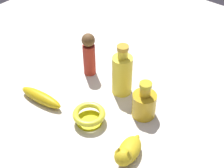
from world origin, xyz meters
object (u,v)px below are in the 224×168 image
object	(u,v)px
bottle_tall	(122,73)
nail_polish_jar	(122,68)
banana	(41,97)
cat_figurine	(128,152)
bottle_short	(144,103)
person_figure_adult	(89,54)
bowl	(89,116)

from	to	relation	value
bottle_tall	nail_polish_jar	bearing A→B (deg)	-53.47
banana	cat_figurine	distance (m)	0.42
bottle_short	nail_polish_jar	world-z (taller)	bottle_short
person_figure_adult	nail_polish_jar	size ratio (longest dim) A/B	4.48
person_figure_adult	banana	xyz separation A→B (m)	(0.02, 0.25, -0.08)
bottle_short	cat_figurine	world-z (taller)	bottle_short
bottle_tall	banana	bearing A→B (deg)	51.25
person_figure_adult	bottle_tall	bearing A→B (deg)	177.89
person_figure_adult	bottle_tall	size ratio (longest dim) A/B	0.89
person_figure_adult	nail_polish_jar	bearing A→B (deg)	-138.08
bottle_short	cat_figurine	bearing A→B (deg)	111.40
bottle_tall	nail_polish_jar	world-z (taller)	bottle_tall
bottle_tall	bowl	bearing A→B (deg)	94.13
bottle_tall	cat_figurine	world-z (taller)	bottle_tall
bottle_short	cat_figurine	size ratio (longest dim) A/B	0.96
person_figure_adult	bottle_short	bearing A→B (deg)	170.06
bowl	banana	bearing A→B (deg)	11.23
bowl	bottle_tall	xyz separation A→B (m)	(0.01, -0.20, 0.06)
cat_figurine	bottle_tall	bearing A→B (deg)	-48.13
nail_polish_jar	bottle_short	bearing A→B (deg)	145.63
person_figure_adult	cat_figurine	xyz separation A→B (m)	(-0.40, 0.25, -0.06)
bottle_short	bottle_tall	bearing A→B (deg)	-19.03
bowl	banana	world-z (taller)	bowl
banana	bowl	bearing A→B (deg)	-175.10
bottle_short	bottle_tall	xyz separation A→B (m)	(0.14, -0.05, 0.03)
bowl	bottle_tall	bearing A→B (deg)	-85.87
bottle_short	bottle_tall	size ratio (longest dim) A/B	0.69
bowl	cat_figurine	size ratio (longest dim) A/B	0.75
banana	nail_polish_jar	xyz separation A→B (m)	(-0.12, -0.34, -0.00)
bottle_short	bowl	bearing A→B (deg)	50.14
person_figure_adult	bowl	size ratio (longest dim) A/B	1.63
bottle_short	banana	size ratio (longest dim) A/B	0.78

